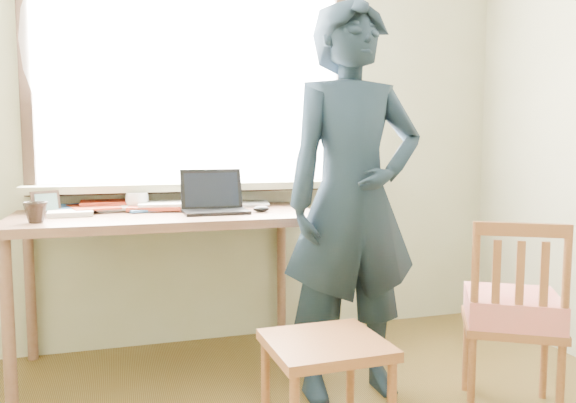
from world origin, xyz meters
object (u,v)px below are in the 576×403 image
object	(u,v)px
laptop	(214,202)
side_chair	(512,311)
mug_dark	(36,212)
work_chair	(326,357)
desk	(168,229)
mug_white	(137,201)
person	(353,201)

from	to	relation	value
laptop	side_chair	bearing A→B (deg)	-38.61
laptop	mug_dark	distance (m)	0.85
laptop	mug_dark	bearing A→B (deg)	-169.12
mug_dark	work_chair	distance (m)	1.44
desk	mug_white	world-z (taller)	mug_white
mug_dark	side_chair	distance (m)	2.15
mug_dark	side_chair	bearing A→B (deg)	-20.81
mug_white	person	world-z (taller)	person
laptop	mug_white	bearing A→B (deg)	150.41
mug_dark	person	bearing A→B (deg)	-14.37
mug_dark	side_chair	xyz separation A→B (m)	(1.97, -0.75, -0.41)
laptop	side_chair	world-z (taller)	laptop
mug_white	work_chair	world-z (taller)	mug_white
person	work_chair	bearing A→B (deg)	-123.36
desk	person	size ratio (longest dim) A/B	0.84
mug_white	side_chair	world-z (taller)	mug_white
mug_dark	person	world-z (taller)	person
desk	mug_white	xyz separation A→B (m)	(-0.14, 0.18, 0.13)
desk	work_chair	world-z (taller)	desk
laptop	mug_white	distance (m)	0.43
desk	work_chair	bearing A→B (deg)	-64.21
desk	mug_dark	xyz separation A→B (m)	(-0.60, -0.19, 0.13)
person	laptop	bearing A→B (deg)	137.66
mug_dark	laptop	bearing A→B (deg)	10.88
person	mug_white	bearing A→B (deg)	142.43
laptop	person	bearing A→B (deg)	-42.73
side_chair	person	size ratio (longest dim) A/B	0.47
laptop	mug_white	world-z (taller)	laptop
work_chair	person	world-z (taller)	person
mug_dark	work_chair	xyz separation A→B (m)	(1.08, -0.82, -0.49)
laptop	person	size ratio (longest dim) A/B	0.18
side_chair	person	bearing A→B (deg)	145.89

